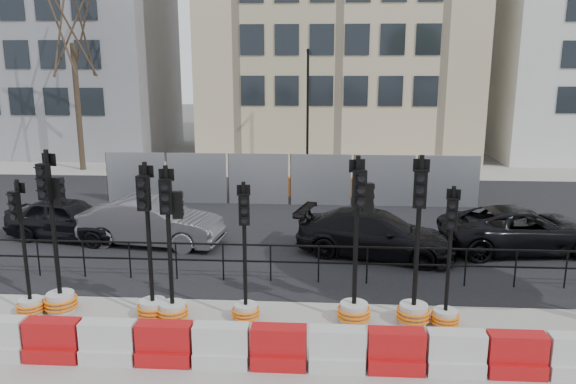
# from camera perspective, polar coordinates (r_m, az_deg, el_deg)

# --- Properties ---
(ground) EXTENTS (120.00, 120.00, 0.00)m
(ground) POSITION_cam_1_polar(r_m,az_deg,el_deg) (13.25, -2.26, -11.11)
(ground) COLOR #51514C
(ground) RESTS_ON ground
(sidewalk_near) EXTENTS (40.00, 6.00, 0.02)m
(sidewalk_near) POSITION_cam_1_polar(r_m,az_deg,el_deg) (10.60, -3.99, -17.71)
(sidewalk_near) COLOR gray
(sidewalk_near) RESTS_ON ground
(road) EXTENTS (40.00, 14.00, 0.03)m
(road) POSITION_cam_1_polar(r_m,az_deg,el_deg) (19.81, -0.20, -2.73)
(road) COLOR black
(road) RESTS_ON ground
(sidewalk_far) EXTENTS (40.00, 4.00, 0.02)m
(sidewalk_far) POSITION_cam_1_polar(r_m,az_deg,el_deg) (28.56, 1.01, 2.21)
(sidewalk_far) COLOR gray
(sidewalk_far) RESTS_ON ground
(building_grey) EXTENTS (11.00, 9.06, 14.00)m
(building_grey) POSITION_cam_1_polar(r_m,az_deg,el_deg) (37.30, -21.27, 14.71)
(building_grey) COLOR gray
(building_grey) RESTS_ON ground
(kerb_railing) EXTENTS (18.00, 0.04, 1.00)m
(kerb_railing) POSITION_cam_1_polar(r_m,az_deg,el_deg) (14.10, -1.78, -6.56)
(kerb_railing) COLOR black
(kerb_railing) RESTS_ON ground
(heras_fencing) EXTENTS (14.33, 1.72, 2.00)m
(heras_fencing) POSITION_cam_1_polar(r_m,az_deg,el_deg) (22.40, 1.74, 0.82)
(heras_fencing) COLOR #919499
(heras_fencing) RESTS_ON ground
(lamp_post_far) EXTENTS (0.12, 0.56, 6.00)m
(lamp_post_far) POSITION_cam_1_polar(r_m,az_deg,el_deg) (27.09, 2.01, 8.47)
(lamp_post_far) COLOR black
(lamp_post_far) RESTS_ON ground
(tree_bare_far) EXTENTS (2.00, 2.00, 9.00)m
(tree_bare_far) POSITION_cam_1_polar(r_m,az_deg,el_deg) (30.15, -21.11, 14.63)
(tree_bare_far) COLOR #473828
(tree_bare_far) RESTS_ON ground
(barrier_row) EXTENTS (16.75, 0.50, 0.80)m
(barrier_row) POSITION_cam_1_polar(r_m,az_deg,el_deg) (10.60, -3.87, -15.51)
(barrier_row) COLOR red
(barrier_row) RESTS_ON ground
(traffic_signal_a) EXTENTS (0.60, 0.60, 3.04)m
(traffic_signal_a) POSITION_cam_1_polar(r_m,az_deg,el_deg) (13.62, -24.88, -8.83)
(traffic_signal_a) COLOR silver
(traffic_signal_a) RESTS_ON ground
(traffic_signal_b) EXTENTS (0.72, 0.72, 3.65)m
(traffic_signal_b) POSITION_cam_1_polar(r_m,az_deg,el_deg) (13.41, -22.31, -7.82)
(traffic_signal_b) COLOR silver
(traffic_signal_b) RESTS_ON ground
(traffic_signal_c) EXTENTS (0.68, 0.68, 3.45)m
(traffic_signal_c) POSITION_cam_1_polar(r_m,az_deg,el_deg) (12.52, -13.70, -9.44)
(traffic_signal_c) COLOR silver
(traffic_signal_c) RESTS_ON ground
(traffic_signal_d) EXTENTS (0.67, 0.67, 3.40)m
(traffic_signal_d) POSITION_cam_1_polar(r_m,az_deg,el_deg) (12.27, -11.71, -9.32)
(traffic_signal_d) COLOR silver
(traffic_signal_d) RESTS_ON ground
(traffic_signal_e) EXTENTS (0.60, 0.60, 3.05)m
(traffic_signal_e) POSITION_cam_1_polar(r_m,az_deg,el_deg) (12.16, -4.34, -10.20)
(traffic_signal_e) COLOR silver
(traffic_signal_e) RESTS_ON ground
(traffic_signal_f) EXTENTS (0.71, 0.71, 3.61)m
(traffic_signal_f) POSITION_cam_1_polar(r_m,az_deg,el_deg) (12.03, 6.86, -9.33)
(traffic_signal_f) COLOR silver
(traffic_signal_f) RESTS_ON ground
(traffic_signal_g) EXTENTS (0.71, 0.71, 3.63)m
(traffic_signal_g) POSITION_cam_1_polar(r_m,az_deg,el_deg) (12.22, 12.74, -9.78)
(traffic_signal_g) COLOR silver
(traffic_signal_g) RESTS_ON ground
(traffic_signal_h) EXTENTS (0.60, 0.60, 3.03)m
(traffic_signal_h) POSITION_cam_1_polar(r_m,az_deg,el_deg) (12.32, 15.78, -10.39)
(traffic_signal_h) COLOR silver
(traffic_signal_h) RESTS_ON ground
(car_a) EXTENTS (2.89, 4.41, 1.32)m
(car_a) POSITION_cam_1_polar(r_m,az_deg,el_deg) (18.74, -21.39, -2.55)
(car_a) COLOR black
(car_a) RESTS_ON ground
(car_b) EXTENTS (2.60, 4.67, 1.41)m
(car_b) POSITION_cam_1_polar(r_m,az_deg,el_deg) (17.41, -13.65, -3.01)
(car_b) COLOR #4A494E
(car_b) RESTS_ON ground
(car_c) EXTENTS (4.08, 5.42, 1.31)m
(car_c) POSITION_cam_1_polar(r_m,az_deg,el_deg) (16.16, 8.89, -4.23)
(car_c) COLOR black
(car_c) RESTS_ON ground
(car_d) EXTENTS (3.22, 5.18, 1.30)m
(car_d) POSITION_cam_1_polar(r_m,az_deg,el_deg) (17.75, 22.74, -3.54)
(car_d) COLOR black
(car_d) RESTS_ON ground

